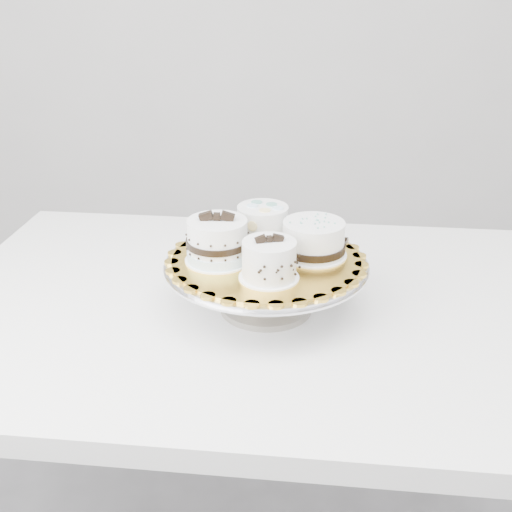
{
  "coord_description": "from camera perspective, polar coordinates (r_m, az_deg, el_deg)",
  "views": [
    {
      "loc": [
        -0.21,
        -0.98,
        1.36
      ],
      "look_at": [
        -0.13,
        0.08,
        0.87
      ],
      "focal_mm": 45.0,
      "sensor_mm": 36.0,
      "label": 1
    }
  ],
  "objects": [
    {
      "name": "cake_swirl",
      "position": [
        1.1,
        1.17,
        -0.45
      ],
      "size": [
        0.11,
        0.11,
        0.08
      ],
      "rotation": [
        0.0,
        0.0,
        0.12
      ],
      "color": "white",
      "rests_on": "cake_board"
    },
    {
      "name": "cake_ribbon",
      "position": [
        1.19,
        5.18,
        1.44
      ],
      "size": [
        0.15,
        0.15,
        0.07
      ],
      "rotation": [
        0.0,
        0.0,
        -0.39
      ],
      "color": "white",
      "rests_on": "cake_board"
    },
    {
      "name": "table",
      "position": [
        1.3,
        0.73,
        -6.73
      ],
      "size": [
        1.43,
        1.09,
        0.75
      ],
      "rotation": [
        0.0,
        0.0,
        -0.19
      ],
      "color": "white",
      "rests_on": "floor"
    },
    {
      "name": "cake_dots",
      "position": [
        1.24,
        0.6,
        2.88
      ],
      "size": [
        0.12,
        0.12,
        0.07
      ],
      "rotation": [
        0.0,
        0.0,
        0.3
      ],
      "color": "white",
      "rests_on": "cake_board"
    },
    {
      "name": "cake_stand",
      "position": [
        1.2,
        0.91,
        -1.79
      ],
      "size": [
        0.38,
        0.38,
        0.1
      ],
      "color": "gray",
      "rests_on": "table"
    },
    {
      "name": "cake_board",
      "position": [
        1.19,
        0.92,
        -0.28
      ],
      "size": [
        0.41,
        0.41,
        0.01
      ],
      "primitive_type": "cylinder",
      "rotation": [
        0.0,
        0.0,
        -0.19
      ],
      "color": "gold",
      "rests_on": "cake_stand"
    },
    {
      "name": "cake_banded",
      "position": [
        1.16,
        -3.44,
        1.23
      ],
      "size": [
        0.12,
        0.12,
        0.1
      ],
      "rotation": [
        0.0,
        0.0,
        -0.11
      ],
      "color": "white",
      "rests_on": "cake_board"
    }
  ]
}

